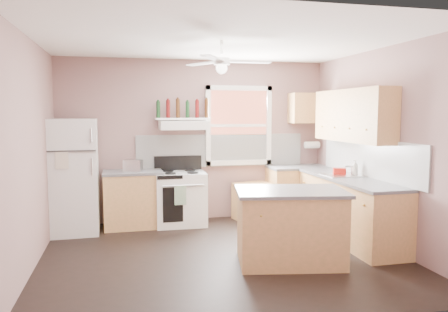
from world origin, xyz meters
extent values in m
plane|color=black|center=(0.00, 0.00, 0.00)|extent=(4.50, 4.50, 0.00)
plane|color=white|center=(0.00, 0.00, 2.70)|extent=(4.50, 4.50, 0.00)
cube|color=#81605C|center=(0.00, 2.02, 1.35)|extent=(4.50, 0.05, 2.70)
cube|color=#81605C|center=(2.27, 0.00, 1.35)|extent=(0.05, 4.00, 2.70)
cube|color=#81605C|center=(-2.27, 0.00, 1.35)|extent=(0.05, 4.00, 2.70)
cube|color=white|center=(0.45, 1.99, 1.18)|extent=(2.90, 0.03, 0.55)
cube|color=white|center=(2.23, 0.30, 1.18)|extent=(0.03, 2.60, 0.55)
cube|color=brown|center=(0.75, 1.98, 1.60)|extent=(1.00, 0.02, 1.20)
cube|color=white|center=(0.75, 1.96, 1.60)|extent=(1.16, 0.07, 1.36)
cube|color=white|center=(-1.95, 1.55, 0.87)|extent=(0.75, 0.73, 1.73)
cube|color=#AB8547|center=(-1.06, 1.70, 0.43)|extent=(0.90, 0.60, 0.86)
cube|color=#515154|center=(-1.06, 1.70, 0.88)|extent=(0.92, 0.62, 0.04)
cube|color=silver|center=(-1.05, 1.67, 0.99)|extent=(0.32, 0.24, 0.18)
cube|color=white|center=(-0.31, 1.66, 0.43)|extent=(0.81, 0.66, 0.86)
cube|color=white|center=(-0.23, 1.75, 1.62)|extent=(0.78, 0.50, 0.14)
cube|color=white|center=(-0.23, 1.87, 1.72)|extent=(0.90, 0.26, 0.03)
cube|color=#AB8547|center=(0.95, 1.75, 0.31)|extent=(0.70, 0.55, 0.62)
cube|color=#AB8547|center=(1.75, 1.70, 0.43)|extent=(1.00, 0.60, 0.86)
cube|color=#AB8547|center=(1.95, 0.30, 0.43)|extent=(0.60, 2.20, 0.86)
cube|color=#515154|center=(1.75, 1.70, 0.88)|extent=(1.02, 0.62, 0.04)
cube|color=#515154|center=(1.94, 0.30, 0.88)|extent=(0.62, 2.22, 0.04)
cube|color=silver|center=(1.94, 0.50, 0.90)|extent=(0.55, 0.45, 0.03)
cylinder|color=silver|center=(2.10, 0.50, 0.97)|extent=(0.03, 0.03, 0.14)
cube|color=#AB8547|center=(2.08, 0.50, 1.78)|extent=(0.33, 1.80, 0.76)
cube|color=#AB8547|center=(1.95, 1.83, 1.90)|extent=(0.60, 0.33, 0.52)
cylinder|color=white|center=(2.07, 1.86, 1.25)|extent=(0.26, 0.12, 0.12)
cube|color=#AB8547|center=(0.75, -0.45, 0.43)|extent=(1.35, 0.99, 0.86)
cube|color=#515154|center=(0.75, -0.45, 0.88)|extent=(1.44, 1.07, 0.04)
cylinder|color=white|center=(0.00, 0.00, 2.45)|extent=(0.20, 0.20, 0.08)
imported|color=silver|center=(2.13, 0.47, 1.01)|extent=(0.09, 0.09, 0.23)
cube|color=red|center=(1.93, 0.58, 0.95)|extent=(0.21, 0.18, 0.10)
cylinder|color=#143819|center=(-0.63, 1.87, 1.87)|extent=(0.06, 0.06, 0.27)
cylinder|color=#590F0F|center=(-0.47, 1.87, 1.88)|extent=(0.06, 0.06, 0.29)
cylinder|color=#3F230F|center=(-0.31, 1.87, 1.89)|extent=(0.06, 0.06, 0.31)
cylinder|color=#143819|center=(-0.15, 1.87, 1.87)|extent=(0.06, 0.06, 0.27)
cylinder|color=#590F0F|center=(0.01, 1.87, 1.88)|extent=(0.06, 0.06, 0.29)
cylinder|color=#3F230F|center=(0.17, 1.87, 1.89)|extent=(0.06, 0.06, 0.31)
camera|label=1|loc=(-1.21, -5.30, 1.83)|focal=35.00mm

